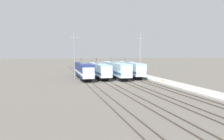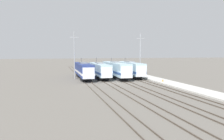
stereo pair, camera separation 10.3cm
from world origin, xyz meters
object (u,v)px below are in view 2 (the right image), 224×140
object	(u,v)px
locomotive_center_right	(116,69)
catenary_tower_right	(140,54)
catenary_tower_left	(74,54)
locomotive_center_left	(100,70)
locomotive_far_right	(130,69)
locomotive_far_left	(83,70)
traffic_cone	(163,80)

from	to	relation	value
locomotive_center_right	catenary_tower_right	world-z (taller)	catenary_tower_right
locomotive_center_right	catenary_tower_left	xyz separation A→B (m)	(-10.78, 0.17, 4.02)
locomotive_center_left	locomotive_center_right	size ratio (longest dim) A/B	0.92
locomotive_far_right	locomotive_center_left	bearing A→B (deg)	-178.53
locomotive_center_right	locomotive_far_right	xyz separation A→B (m)	(4.27, 0.86, -0.01)
locomotive_far_left	catenary_tower_right	world-z (taller)	catenary_tower_right
locomotive_far_left	catenary_tower_left	distance (m)	4.65
locomotive_center_left	locomotive_far_left	bearing A→B (deg)	-174.33
locomotive_far_right	locomotive_center_right	bearing A→B (deg)	-168.54
locomotive_center_left	locomotive_center_right	world-z (taller)	locomotive_center_left
locomotive_center_right	catenary_tower_left	size ratio (longest dim) A/B	1.58
locomotive_far_right	catenary_tower_left	size ratio (longest dim) A/B	1.44
traffic_cone	catenary_tower_right	bearing A→B (deg)	94.35
catenary_tower_left	traffic_cone	world-z (taller)	catenary_tower_left
locomotive_far_left	catenary_tower_right	distance (m)	15.98
locomotive_far_left	locomotive_center_left	xyz separation A→B (m)	(4.27, 0.42, -0.06)
locomotive_far_left	locomotive_far_right	world-z (taller)	locomotive_far_left
locomotive_center_left	locomotive_far_right	xyz separation A→B (m)	(8.53, 0.22, 0.11)
locomotive_far_left	catenary_tower_right	size ratio (longest dim) A/B	1.52
traffic_cone	locomotive_center_left	bearing A→B (deg)	135.63
catenary_tower_left	catenary_tower_right	bearing A→B (deg)	0.00
catenary_tower_right	locomotive_far_left	bearing A→B (deg)	179.82
locomotive_center_left	catenary_tower_left	xyz separation A→B (m)	(-6.51, -0.47, 4.14)
locomotive_far_left	traffic_cone	size ratio (longest dim) A/B	36.64
locomotive_center_left	traffic_cone	bearing A→B (deg)	-44.37
locomotive_far_left	catenary_tower_right	bearing A→B (deg)	-0.18
locomotive_far_right	traffic_cone	distance (m)	12.63
locomotive_center_left	catenary_tower_left	size ratio (longest dim) A/B	1.45
locomotive_far_right	catenary_tower_right	bearing A→B (deg)	-14.61
locomotive_center_right	locomotive_far_left	bearing A→B (deg)	178.51
catenary_tower_left	catenary_tower_right	world-z (taller)	same
catenary_tower_left	locomotive_center_right	bearing A→B (deg)	-0.92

